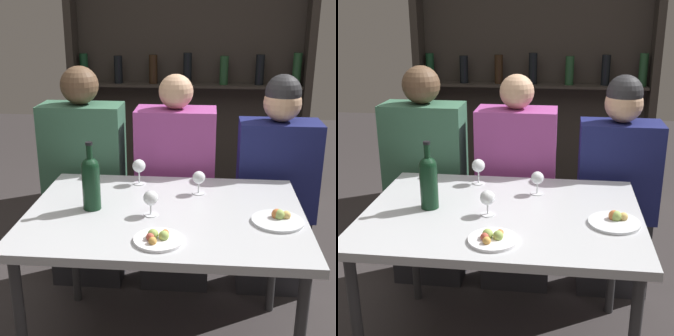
% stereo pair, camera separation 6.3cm
% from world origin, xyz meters
% --- Properties ---
extents(dining_table, '(1.17, 0.85, 0.72)m').
position_xyz_m(dining_table, '(0.00, 0.00, 0.66)').
color(dining_table, '#B7BABF').
rests_on(dining_table, ground_plane).
extents(wine_rack_wall, '(1.93, 0.21, 2.23)m').
position_xyz_m(wine_rack_wall, '(0.00, 2.02, 1.14)').
color(wine_rack_wall, '#28231E').
rests_on(wine_rack_wall, ground_plane).
extents(wine_bottle, '(0.08, 0.08, 0.30)m').
position_xyz_m(wine_bottle, '(-0.32, 0.00, 0.85)').
color(wine_bottle, black).
rests_on(wine_bottle, dining_table).
extents(wine_glass_0, '(0.06, 0.06, 0.11)m').
position_xyz_m(wine_glass_0, '(0.14, 0.21, 0.79)').
color(wine_glass_0, silver).
rests_on(wine_glass_0, dining_table).
extents(wine_glass_1, '(0.06, 0.06, 0.12)m').
position_xyz_m(wine_glass_1, '(-0.16, 0.31, 0.81)').
color(wine_glass_1, silver).
rests_on(wine_glass_1, dining_table).
extents(wine_glass_2, '(0.06, 0.06, 0.11)m').
position_xyz_m(wine_glass_2, '(-0.06, -0.04, 0.79)').
color(wine_glass_2, silver).
rests_on(wine_glass_2, dining_table).
extents(food_plate_0, '(0.19, 0.19, 0.04)m').
position_xyz_m(food_plate_0, '(-0.00, -0.27, 0.73)').
color(food_plate_0, white).
rests_on(food_plate_0, dining_table).
extents(food_plate_1, '(0.21, 0.21, 0.05)m').
position_xyz_m(food_plate_1, '(0.46, -0.06, 0.73)').
color(food_plate_1, silver).
rests_on(food_plate_1, dining_table).
extents(seated_person_left, '(0.44, 0.22, 1.26)m').
position_xyz_m(seated_person_left, '(-0.51, 0.60, 0.59)').
color(seated_person_left, '#26262B').
rests_on(seated_person_left, ground_plane).
extents(seated_person_center, '(0.42, 0.22, 1.22)m').
position_xyz_m(seated_person_center, '(0.00, 0.60, 0.57)').
color(seated_person_center, '#26262B').
rests_on(seated_person_center, ground_plane).
extents(seated_person_right, '(0.42, 0.22, 1.23)m').
position_xyz_m(seated_person_right, '(0.55, 0.60, 0.59)').
color(seated_person_right, '#26262B').
rests_on(seated_person_right, ground_plane).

